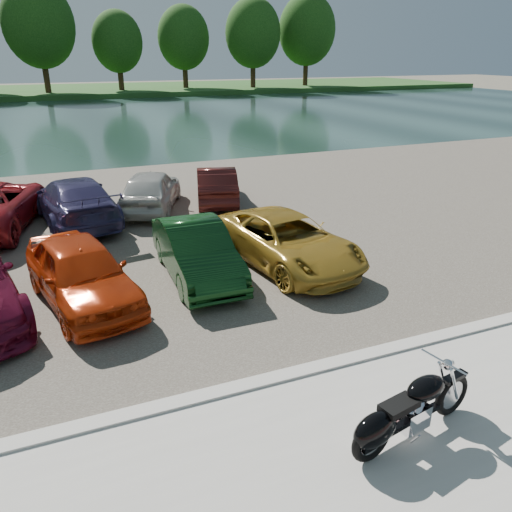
{
  "coord_description": "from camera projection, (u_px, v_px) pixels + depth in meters",
  "views": [
    {
      "loc": [
        -3.91,
        -4.26,
        5.11
      ],
      "look_at": [
        -0.17,
        4.84,
        1.1
      ],
      "focal_mm": 35.0,
      "sensor_mm": 36.0,
      "label": 1
    }
  ],
  "objects": [
    {
      "name": "ground",
      "position": [
        399.0,
        448.0,
        6.96
      ],
      "size": [
        200.0,
        200.0,
        0.0
      ],
      "primitive_type": "plane",
      "color": "#595447",
      "rests_on": "ground"
    },
    {
      "name": "promenade",
      "position": [
        450.0,
        500.0,
        6.08
      ],
      "size": [
        60.0,
        6.0,
        0.1
      ],
      "primitive_type": "cube",
      "color": "#ADAAA3",
      "rests_on": "ground"
    },
    {
      "name": "kerb",
      "position": [
        327.0,
        367.0,
        8.64
      ],
      "size": [
        60.0,
        0.3,
        0.14
      ],
      "primitive_type": "cube",
      "color": "#ADAAA3",
      "rests_on": "ground"
    },
    {
      "name": "parking_lot",
      "position": [
        189.0,
        220.0,
        16.37
      ],
      "size": [
        60.0,
        18.0,
        0.04
      ],
      "primitive_type": "cube",
      "color": "#3F3933",
      "rests_on": "ground"
    },
    {
      "name": "river",
      "position": [
        96.0,
        120.0,
        41.2
      ],
      "size": [
        120.0,
        40.0,
        0.0
      ],
      "primitive_type": "cube",
      "color": "#1A2F2A",
      "rests_on": "ground"
    },
    {
      "name": "far_bank",
      "position": [
        71.0,
        91.0,
        68.48
      ],
      "size": [
        120.0,
        24.0,
        0.6
      ],
      "primitive_type": "cube",
      "color": "#204C1B",
      "rests_on": "ground"
    },
    {
      "name": "far_trees",
      "position": [
        103.0,
        32.0,
        61.99
      ],
      "size": [
        70.25,
        10.68,
        12.52
      ],
      "color": "#321F12",
      "rests_on": "far_bank"
    },
    {
      "name": "motorcycle",
      "position": [
        404.0,
        414.0,
        6.78
      ],
      "size": [
        2.31,
        0.85,
        1.05
      ],
      "rotation": [
        0.0,
        0.0,
        0.2
      ],
      "color": "black",
      "rests_on": "promenade"
    },
    {
      "name": "car_4",
      "position": [
        81.0,
        273.0,
        10.67
      ],
      "size": [
        2.54,
        4.42,
        1.42
      ],
      "primitive_type": "imported",
      "rotation": [
        0.0,
        0.0,
        0.22
      ],
      "color": "#B22E0B",
      "rests_on": "parking_lot"
    },
    {
      "name": "car_5",
      "position": [
        196.0,
        251.0,
        11.97
      ],
      "size": [
        1.47,
        4.07,
        1.33
      ],
      "primitive_type": "imported",
      "rotation": [
        0.0,
        0.0,
        -0.02
      ],
      "color": "black",
      "rests_on": "parking_lot"
    },
    {
      "name": "car_6",
      "position": [
        287.0,
        241.0,
        12.68
      ],
      "size": [
        2.88,
        4.95,
        1.3
      ],
      "primitive_type": "imported",
      "rotation": [
        0.0,
        0.0,
        0.16
      ],
      "color": "#A88026",
      "rests_on": "parking_lot"
    },
    {
      "name": "car_11",
      "position": [
        75.0,
        201.0,
        15.77
      ],
      "size": [
        2.75,
        5.3,
        1.47
      ],
      "primitive_type": "imported",
      "rotation": [
        0.0,
        0.0,
        3.28
      ],
      "color": "#2E2A51",
      "rests_on": "parking_lot"
    },
    {
      "name": "car_12",
      "position": [
        151.0,
        190.0,
        17.18
      ],
      "size": [
        3.06,
        4.44,
        1.4
      ],
      "primitive_type": "imported",
      "rotation": [
        0.0,
        0.0,
        2.76
      ],
      "color": "#B5B5B0",
      "rests_on": "parking_lot"
    },
    {
      "name": "car_13",
      "position": [
        216.0,
        185.0,
        18.08
      ],
      "size": [
        2.36,
        4.16,
        1.3
      ],
      "primitive_type": "imported",
      "rotation": [
        0.0,
        0.0,
        2.87
      ],
      "color": "#411311",
      "rests_on": "parking_lot"
    }
  ]
}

